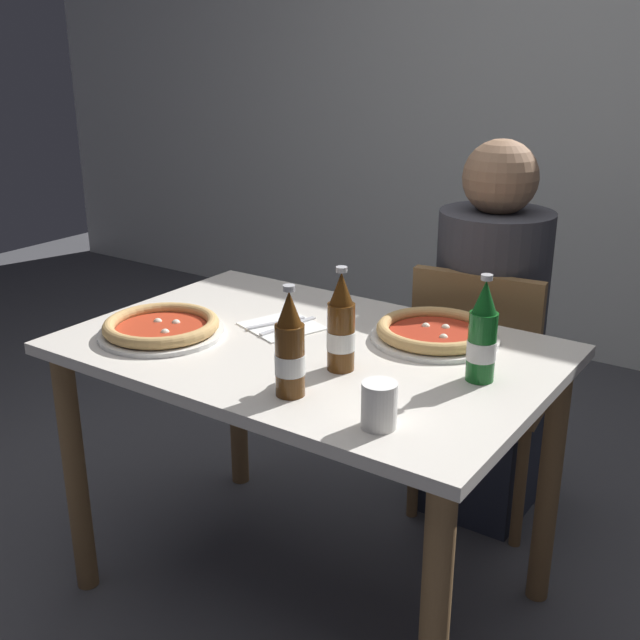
# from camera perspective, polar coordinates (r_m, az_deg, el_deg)

# --- Properties ---
(ground_plane) EXTENTS (8.00, 8.00, 0.00)m
(ground_plane) POSITION_cam_1_polar(r_m,az_deg,el_deg) (2.34, -0.73, -19.14)
(ground_plane) COLOR #4C4C51
(back_wall_tiled) EXTENTS (7.00, 0.10, 2.60)m
(back_wall_tiled) POSITION_cam_1_polar(r_m,az_deg,el_deg) (3.83, 19.26, 16.24)
(back_wall_tiled) COLOR white
(back_wall_tiled) RESTS_ON ground_plane
(dining_table_main) EXTENTS (1.20, 0.80, 0.75)m
(dining_table_main) POSITION_cam_1_polar(r_m,az_deg,el_deg) (2.00, -0.81, -4.83)
(dining_table_main) COLOR silver
(dining_table_main) RESTS_ON ground_plane
(chair_behind_table) EXTENTS (0.44, 0.44, 0.85)m
(chair_behind_table) POSITION_cam_1_polar(r_m,az_deg,el_deg) (2.46, 11.73, -4.31)
(chair_behind_table) COLOR olive
(chair_behind_table) RESTS_ON ground_plane
(diner_seated) EXTENTS (0.34, 0.34, 1.21)m
(diner_seated) POSITION_cam_1_polar(r_m,az_deg,el_deg) (2.47, 12.18, -1.71)
(diner_seated) COLOR #2D3342
(diner_seated) RESTS_ON ground_plane
(pizza_margherita_near) EXTENTS (0.33, 0.33, 0.04)m
(pizza_margherita_near) POSITION_cam_1_polar(r_m,az_deg,el_deg) (2.00, 8.44, -0.90)
(pizza_margherita_near) COLOR white
(pizza_margherita_near) RESTS_ON dining_table_main
(pizza_marinara_far) EXTENTS (0.33, 0.33, 0.04)m
(pizza_marinara_far) POSITION_cam_1_polar(r_m,az_deg,el_deg) (2.05, -11.56, -0.54)
(pizza_marinara_far) COLOR white
(pizza_marinara_far) RESTS_ON dining_table_main
(beer_bottle_left) EXTENTS (0.07, 0.07, 0.25)m
(beer_bottle_left) POSITION_cam_1_polar(r_m,az_deg,el_deg) (1.64, -2.23, -2.20)
(beer_bottle_left) COLOR #512D0F
(beer_bottle_left) RESTS_ON dining_table_main
(beer_bottle_center) EXTENTS (0.07, 0.07, 0.25)m
(beer_bottle_center) POSITION_cam_1_polar(r_m,az_deg,el_deg) (1.75, 11.83, -1.21)
(beer_bottle_center) COLOR #14591E
(beer_bottle_center) RESTS_ON dining_table_main
(beer_bottle_right) EXTENTS (0.07, 0.07, 0.25)m
(beer_bottle_right) POSITION_cam_1_polar(r_m,az_deg,el_deg) (1.77, 1.55, -0.53)
(beer_bottle_right) COLOR #512D0F
(beer_bottle_right) RESTS_ON dining_table_main
(napkin_with_cutlery) EXTENTS (0.23, 0.23, 0.01)m
(napkin_with_cutlery) POSITION_cam_1_polar(r_m,az_deg,el_deg) (2.07, -2.79, -0.43)
(napkin_with_cutlery) COLOR white
(napkin_with_cutlery) RESTS_ON dining_table_main
(paper_cup) EXTENTS (0.07, 0.07, 0.09)m
(paper_cup) POSITION_cam_1_polar(r_m,az_deg,el_deg) (1.53, 4.37, -6.24)
(paper_cup) COLOR white
(paper_cup) RESTS_ON dining_table_main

